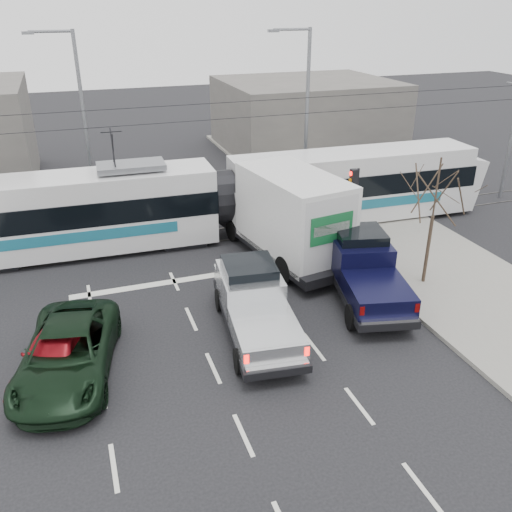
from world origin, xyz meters
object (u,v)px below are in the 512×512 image
object	(u,v)px
tram	(222,198)
silver_pickup	(254,302)
box_truck	(285,215)
traffic_signal	(354,191)
street_lamp_far	(80,112)
red_car	(58,351)
navy_pickup	(363,268)
green_car	(68,353)
street_lamp_near	(304,105)
bare_tree	(436,194)

from	to	relation	value
tram	silver_pickup	bearing A→B (deg)	-96.77
silver_pickup	box_truck	xyz separation A→B (m)	(3.15, 5.07, 0.87)
traffic_signal	box_truck	size ratio (longest dim) A/B	0.44
street_lamp_far	silver_pickup	size ratio (longest dim) A/B	1.47
street_lamp_far	red_car	size ratio (longest dim) A/B	2.10
street_lamp_far	navy_pickup	xyz separation A→B (m)	(9.00, -13.52, -3.93)
box_truck	red_car	world-z (taller)	box_truck
box_truck	street_lamp_far	bearing A→B (deg)	120.14
box_truck	green_car	size ratio (longest dim) A/B	1.47
street_lamp_near	green_car	world-z (taller)	street_lamp_near
tram	red_car	distance (m)	11.46
silver_pickup	tram	bearing A→B (deg)	88.20
silver_pickup	green_car	xyz separation A→B (m)	(-6.04, -0.56, -0.30)
bare_tree	red_car	distance (m)	14.09
box_truck	red_car	xyz separation A→B (m)	(-9.46, -5.38, -1.21)
street_lamp_far	navy_pickup	world-z (taller)	street_lamp_far
traffic_signal	green_car	world-z (taller)	traffic_signal
silver_pickup	green_car	distance (m)	6.08
street_lamp_far	box_truck	size ratio (longest dim) A/B	1.10
street_lamp_near	silver_pickup	bearing A→B (deg)	-119.98
red_car	green_car	bearing A→B (deg)	-19.11
street_lamp_far	red_car	world-z (taller)	street_lamp_far
silver_pickup	street_lamp_near	bearing A→B (deg)	66.80
tram	bare_tree	bearing A→B (deg)	-48.52
traffic_signal	navy_pickup	xyz separation A→B (m)	(-1.66, -4.02, -1.56)
street_lamp_far	box_truck	bearing A→B (deg)	-50.81
red_car	street_lamp_far	bearing A→B (deg)	106.13
bare_tree	box_truck	distance (m)	6.29
bare_tree	street_lamp_near	size ratio (longest dim) A/B	0.56
traffic_signal	silver_pickup	bearing A→B (deg)	-142.45
bare_tree	tram	bearing A→B (deg)	129.68
street_lamp_far	tram	world-z (taller)	street_lamp_far
green_car	bare_tree	bearing A→B (deg)	18.13
street_lamp_far	red_car	distance (m)	15.39
traffic_signal	tram	xyz separation A→B (m)	(-5.02, 3.42, -0.87)
silver_pickup	box_truck	size ratio (longest dim) A/B	0.75
street_lamp_far	silver_pickup	bearing A→B (deg)	-72.93
bare_tree	street_lamp_far	distance (m)	17.97
street_lamp_far	navy_pickup	bearing A→B (deg)	-56.35
bare_tree	street_lamp_far	bearing A→B (deg)	131.12
box_truck	tram	bearing A→B (deg)	112.01
red_car	street_lamp_near	bearing A→B (deg)	66.87
silver_pickup	navy_pickup	distance (m)	4.67
street_lamp_near	green_car	size ratio (longest dim) A/B	1.62
box_truck	green_car	xyz separation A→B (m)	(-9.19, -5.63, -1.17)
bare_tree	street_lamp_near	xyz separation A→B (m)	(-0.29, 11.50, 1.32)
traffic_signal	bare_tree	bearing A→B (deg)	-74.24
street_lamp_near	street_lamp_far	size ratio (longest dim) A/B	1.00
bare_tree	traffic_signal	xyz separation A→B (m)	(-1.13, 4.00, -1.05)
traffic_signal	silver_pickup	distance (m)	8.07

